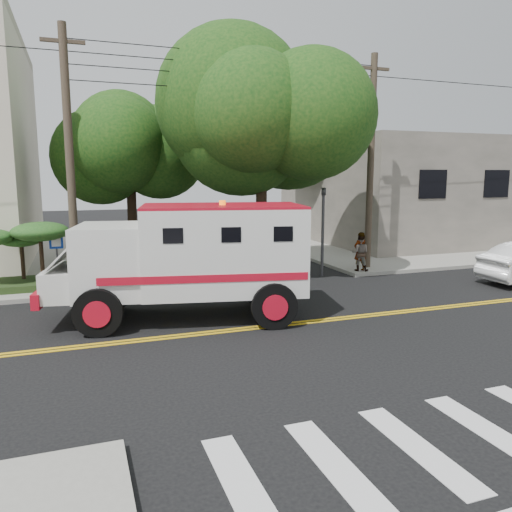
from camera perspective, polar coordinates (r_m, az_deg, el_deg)
name	(u,v)px	position (r m, az deg, el deg)	size (l,w,h in m)	color
ground	(292,324)	(14.03, 4.15, -7.75)	(100.00, 100.00, 0.00)	black
sidewalk_ne	(403,241)	(32.24, 16.47, 1.70)	(17.00, 17.00, 0.15)	gray
building_right	(421,190)	(33.30, 18.31, 7.16)	(14.00, 12.00, 6.00)	#5F5951
utility_pole_left	(70,163)	(18.25, -20.50, 9.95)	(0.28, 0.28, 9.00)	#382D23
utility_pole_right	(371,165)	(21.89, 12.96, 10.08)	(0.28, 0.28, 9.00)	#382D23
tree_main	(275,93)	(20.13, 2.18, 18.12)	(6.08, 5.70, 9.85)	black
tree_left	(137,139)	(24.25, -13.47, 12.87)	(4.48, 4.20, 7.70)	black
tree_right	(321,142)	(31.53, 7.45, 12.80)	(4.80, 4.50, 8.20)	black
traffic_signal	(323,222)	(20.20, 7.66, 3.86)	(0.15, 0.18, 3.60)	#3F3F42
accessibility_sign	(57,254)	(18.63, -21.79, 0.16)	(0.45, 0.10, 2.02)	#3F3F42
palm_planter	(19,246)	(19.13, -25.50, 0.99)	(3.52, 2.63, 2.36)	#1E3314
armored_truck	(190,255)	(14.23, -7.53, 0.13)	(7.54, 4.02, 3.26)	silver
pedestrian_a	(360,252)	(21.10, 11.81, 0.51)	(0.59, 0.39, 1.62)	gray
pedestrian_b	(360,253)	(21.11, 11.81, 0.37)	(0.74, 0.57, 1.52)	gray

